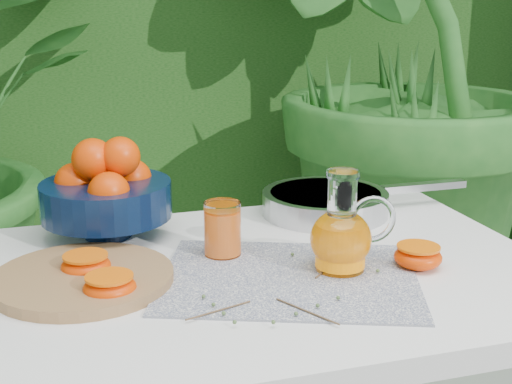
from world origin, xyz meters
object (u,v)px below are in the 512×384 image
object	(u,v)px
white_table	(259,312)
cutting_board	(83,278)
saute_pan	(327,202)
juice_pitcher	(342,236)
fruit_bowl	(106,191)

from	to	relation	value
white_table	cutting_board	bearing A→B (deg)	176.03
saute_pan	cutting_board	bearing A→B (deg)	-155.94
juice_pitcher	saute_pan	bearing A→B (deg)	71.88
cutting_board	fruit_bowl	world-z (taller)	fruit_bowl
cutting_board	fruit_bowl	xyz separation A→B (m)	(0.06, 0.22, 0.08)
juice_pitcher	saute_pan	distance (m)	0.32
white_table	juice_pitcher	world-z (taller)	juice_pitcher
white_table	juice_pitcher	size ratio (longest dim) A/B	5.86
fruit_bowl	juice_pitcher	distance (m)	0.46
white_table	cutting_board	distance (m)	0.31
fruit_bowl	juice_pitcher	size ratio (longest dim) A/B	1.46
saute_pan	juice_pitcher	bearing A→B (deg)	-108.12
cutting_board	saute_pan	size ratio (longest dim) A/B	0.63
fruit_bowl	saute_pan	size ratio (longest dim) A/B	0.54
juice_pitcher	saute_pan	size ratio (longest dim) A/B	0.37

